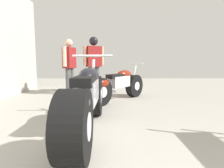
{
  "coord_description": "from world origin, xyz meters",
  "views": [
    {
      "loc": [
        -0.16,
        -0.27,
        0.94
      ],
      "look_at": [
        -0.13,
        3.28,
        0.52
      ],
      "focal_mm": 29.51,
      "sensor_mm": 36.0,
      "label": 1
    }
  ],
  "objects": [
    {
      "name": "motorcycle_black_naked",
      "position": [
        0.04,
        4.19,
        0.39
      ],
      "size": [
        1.4,
        1.64,
        0.93
      ],
      "color": "black",
      "rests_on": "ground_plane"
    },
    {
      "name": "motorcycle_maroon_cruiser",
      "position": [
        -0.48,
        2.13,
        0.44
      ],
      "size": [
        0.68,
        2.3,
        1.07
      ],
      "color": "black",
      "rests_on": "ground_plane"
    },
    {
      "name": "ground_plane",
      "position": [
        0.0,
        3.14,
        0.0
      ],
      "size": [
        15.08,
        15.08,
        0.0
      ],
      "primitive_type": "plane",
      "color": "#9E998E"
    },
    {
      "name": "mechanic_with_helmet",
      "position": [
        -0.67,
        5.46,
        1.03
      ],
      "size": [
        0.65,
        0.42,
        1.72
      ],
      "color": "#4C4C4C",
      "rests_on": "ground_plane"
    },
    {
      "name": "mechanic_in_blue",
      "position": [
        -1.35,
        5.15,
        0.91
      ],
      "size": [
        0.34,
        0.65,
        1.61
      ],
      "color": "#4C4C4C",
      "rests_on": "ground_plane"
    }
  ]
}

